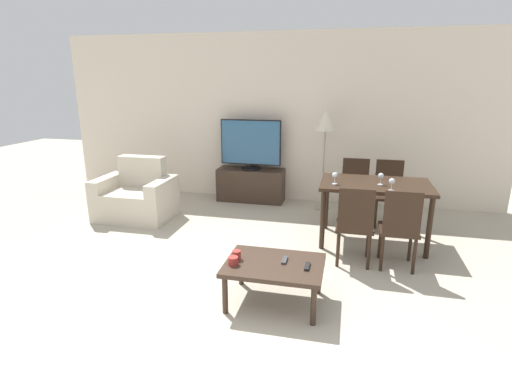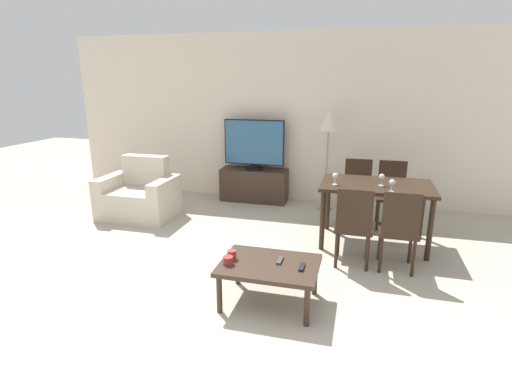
{
  "view_description": "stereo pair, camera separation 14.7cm",
  "coord_description": "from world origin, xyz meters",
  "px_view_note": "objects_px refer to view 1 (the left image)",
  "views": [
    {
      "loc": [
        1.23,
        -2.63,
        1.98
      ],
      "look_at": [
        0.16,
        1.93,
        0.65
      ],
      "focal_mm": 28.0,
      "sensor_mm": 36.0,
      "label": 1
    },
    {
      "loc": [
        1.38,
        -2.59,
        1.98
      ],
      "look_at": [
        0.16,
        1.93,
        0.65
      ],
      "focal_mm": 28.0,
      "sensor_mm": 36.0,
      "label": 2
    }
  ],
  "objects_px": {
    "coffee_table": "(274,268)",
    "tv": "(251,145)",
    "armchair": "(137,198)",
    "dining_chair_near_right": "(400,226)",
    "dining_chair_far": "(389,190)",
    "floor_lamp": "(326,125)",
    "wine_glass_center": "(335,176)",
    "remote_secondary": "(307,266)",
    "cup_colored_far": "(233,261)",
    "tv_stand": "(251,185)",
    "wine_glass_left": "(392,182)",
    "wine_glass_right": "(381,177)",
    "dining_table": "(375,190)",
    "remote_primary": "(285,260)",
    "dining_chair_near": "(355,222)",
    "dining_chair_far_left": "(355,188)"
  },
  "relations": [
    {
      "from": "tv_stand",
      "to": "remote_primary",
      "type": "bearing_deg",
      "value": -70.47
    },
    {
      "from": "coffee_table",
      "to": "remote_secondary",
      "type": "distance_m",
      "value": 0.3
    },
    {
      "from": "armchair",
      "to": "dining_chair_far_left",
      "type": "bearing_deg",
      "value": 10.39
    },
    {
      "from": "tv_stand",
      "to": "wine_glass_left",
      "type": "relative_size",
      "value": 7.53
    },
    {
      "from": "remote_primary",
      "to": "remote_secondary",
      "type": "height_order",
      "value": "same"
    },
    {
      "from": "remote_secondary",
      "to": "cup_colored_far",
      "type": "xyz_separation_m",
      "value": [
        -0.65,
        -0.1,
        0.03
      ]
    },
    {
      "from": "coffee_table",
      "to": "tv",
      "type": "bearing_deg",
      "value": 107.77
    },
    {
      "from": "tv",
      "to": "dining_chair_near_right",
      "type": "bearing_deg",
      "value": -44.3
    },
    {
      "from": "wine_glass_left",
      "to": "floor_lamp",
      "type": "bearing_deg",
      "value": 119.17
    },
    {
      "from": "tv",
      "to": "remote_primary",
      "type": "height_order",
      "value": "tv"
    },
    {
      "from": "dining_table",
      "to": "cup_colored_far",
      "type": "distance_m",
      "value": 2.22
    },
    {
      "from": "tv_stand",
      "to": "cup_colored_far",
      "type": "height_order",
      "value": "tv_stand"
    },
    {
      "from": "tv_stand",
      "to": "wine_glass_left",
      "type": "xyz_separation_m",
      "value": [
        2.05,
        -1.69,
        0.6
      ]
    },
    {
      "from": "floor_lamp",
      "to": "cup_colored_far",
      "type": "distance_m",
      "value": 3.18
    },
    {
      "from": "dining_chair_near_right",
      "to": "floor_lamp",
      "type": "relative_size",
      "value": 0.58
    },
    {
      "from": "floor_lamp",
      "to": "wine_glass_left",
      "type": "bearing_deg",
      "value": -60.83
    },
    {
      "from": "wine_glass_center",
      "to": "remote_secondary",
      "type": "bearing_deg",
      "value": -95.58
    },
    {
      "from": "tv",
      "to": "dining_chair_near_right",
      "type": "distance_m",
      "value": 3.01
    },
    {
      "from": "dining_chair_far_left",
      "to": "tv",
      "type": "bearing_deg",
      "value": 159.16
    },
    {
      "from": "remote_secondary",
      "to": "dining_chair_near",
      "type": "bearing_deg",
      "value": 67.54
    },
    {
      "from": "dining_table",
      "to": "dining_chair_near_right",
      "type": "distance_m",
      "value": 0.78
    },
    {
      "from": "dining_chair_near_right",
      "to": "remote_secondary",
      "type": "xyz_separation_m",
      "value": [
        -0.86,
        -0.98,
        -0.09
      ]
    },
    {
      "from": "remote_secondary",
      "to": "wine_glass_left",
      "type": "distance_m",
      "value": 1.64
    },
    {
      "from": "wine_glass_left",
      "to": "dining_chair_far_left",
      "type": "bearing_deg",
      "value": 109.79
    },
    {
      "from": "floor_lamp",
      "to": "armchair",
      "type": "bearing_deg",
      "value": -158.16
    },
    {
      "from": "armchair",
      "to": "cup_colored_far",
      "type": "relative_size",
      "value": 11.58
    },
    {
      "from": "dining_table",
      "to": "remote_primary",
      "type": "xyz_separation_m",
      "value": [
        -0.84,
        -1.62,
        -0.27
      ]
    },
    {
      "from": "coffee_table",
      "to": "dining_table",
      "type": "xyz_separation_m",
      "value": [
        0.93,
        1.68,
        0.32
      ]
    },
    {
      "from": "dining_table",
      "to": "tv",
      "type": "bearing_deg",
      "value": 144.47
    },
    {
      "from": "dining_chair_near",
      "to": "dining_chair_far_left",
      "type": "height_order",
      "value": "same"
    },
    {
      "from": "tv",
      "to": "dining_table",
      "type": "distance_m",
      "value": 2.35
    },
    {
      "from": "coffee_table",
      "to": "wine_glass_left",
      "type": "bearing_deg",
      "value": 51.44
    },
    {
      "from": "dining_chair_far",
      "to": "floor_lamp",
      "type": "distance_m",
      "value": 1.34
    },
    {
      "from": "wine_glass_left",
      "to": "wine_glass_center",
      "type": "distance_m",
      "value": 0.65
    },
    {
      "from": "armchair",
      "to": "floor_lamp",
      "type": "distance_m",
      "value": 3.0
    },
    {
      "from": "dining_chair_far",
      "to": "remote_secondary",
      "type": "relative_size",
      "value": 6.0
    },
    {
      "from": "wine_glass_center",
      "to": "dining_table",
      "type": "bearing_deg",
      "value": 20.18
    },
    {
      "from": "armchair",
      "to": "dining_chair_near_right",
      "type": "bearing_deg",
      "value": -13.81
    },
    {
      "from": "dining_chair_near_right",
      "to": "dining_table",
      "type": "bearing_deg",
      "value": 107.61
    },
    {
      "from": "armchair",
      "to": "dining_table",
      "type": "distance_m",
      "value": 3.35
    },
    {
      "from": "tv",
      "to": "dining_table",
      "type": "relative_size",
      "value": 0.76
    },
    {
      "from": "armchair",
      "to": "dining_chair_far",
      "type": "xyz_separation_m",
      "value": [
        3.56,
        0.57,
        0.19
      ]
    },
    {
      "from": "dining_chair_near_right",
      "to": "wine_glass_right",
      "type": "relative_size",
      "value": 6.16
    },
    {
      "from": "coffee_table",
      "to": "tv_stand",
      "type": "bearing_deg",
      "value": 107.75
    },
    {
      "from": "dining_table",
      "to": "cup_colored_far",
      "type": "bearing_deg",
      "value": -125.45
    },
    {
      "from": "cup_colored_far",
      "to": "tv",
      "type": "bearing_deg",
      "value": 101.19
    },
    {
      "from": "wine_glass_left",
      "to": "wine_glass_right",
      "type": "bearing_deg",
      "value": 112.96
    },
    {
      "from": "dining_chair_near",
      "to": "dining_chair_near_right",
      "type": "distance_m",
      "value": 0.46
    },
    {
      "from": "dining_chair_far_left",
      "to": "remote_primary",
      "type": "height_order",
      "value": "dining_chair_far_left"
    },
    {
      "from": "floor_lamp",
      "to": "wine_glass_center",
      "type": "bearing_deg",
      "value": -80.85
    }
  ]
}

